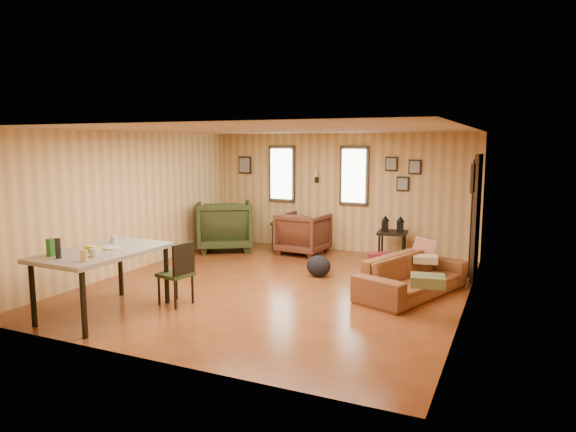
% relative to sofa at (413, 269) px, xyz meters
% --- Properties ---
extents(room, '(5.54, 6.04, 2.44)m').
position_rel_sofa_xyz_m(room, '(-1.82, -0.15, 0.82)').
color(room, brown).
rests_on(room, ground).
extents(sofa, '(1.23, 2.05, 0.77)m').
position_rel_sofa_xyz_m(sofa, '(0.00, 0.00, 0.00)').
color(sofa, brown).
rests_on(sofa, ground).
extents(recliner_brown, '(0.96, 0.91, 0.91)m').
position_rel_sofa_xyz_m(recliner_brown, '(-2.53, 1.93, 0.07)').
color(recliner_brown, '#4D2617').
rests_on(recliner_brown, ground).
extents(recliner_green, '(1.47, 1.45, 1.12)m').
position_rel_sofa_xyz_m(recliner_green, '(-4.18, 1.63, 0.18)').
color(recliner_green, '#262F15').
rests_on(recliner_green, ground).
extents(end_table, '(0.68, 0.64, 0.70)m').
position_rel_sofa_xyz_m(end_table, '(-3.08, 2.24, 0.01)').
color(end_table, black).
rests_on(end_table, ground).
extents(side_table, '(0.60, 0.60, 0.86)m').
position_rel_sofa_xyz_m(side_table, '(-0.77, 2.05, 0.20)').
color(side_table, black).
rests_on(side_table, ground).
extents(cooler, '(0.43, 0.37, 0.26)m').
position_rel_sofa_xyz_m(cooler, '(-0.88, 1.45, -0.26)').
color(cooler, maroon).
rests_on(cooler, ground).
extents(backpack, '(0.43, 0.33, 0.36)m').
position_rel_sofa_xyz_m(backpack, '(-1.62, 0.39, -0.21)').
color(backpack, black).
rests_on(backpack, ground).
extents(sofa_pillows, '(0.74, 1.83, 0.37)m').
position_rel_sofa_xyz_m(sofa_pillows, '(0.23, -0.24, 0.12)').
color(sofa_pillows, '#464D2B').
rests_on(sofa_pillows, sofa).
extents(dining_table, '(1.05, 1.69, 1.09)m').
position_rel_sofa_xyz_m(dining_table, '(-3.47, -2.53, 0.39)').
color(dining_table, gray).
rests_on(dining_table, ground).
extents(dining_chair, '(0.46, 0.46, 0.87)m').
position_rel_sofa_xyz_m(dining_chair, '(-2.81, -1.81, 0.10)').
color(dining_chair, '#262F15').
rests_on(dining_chair, ground).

